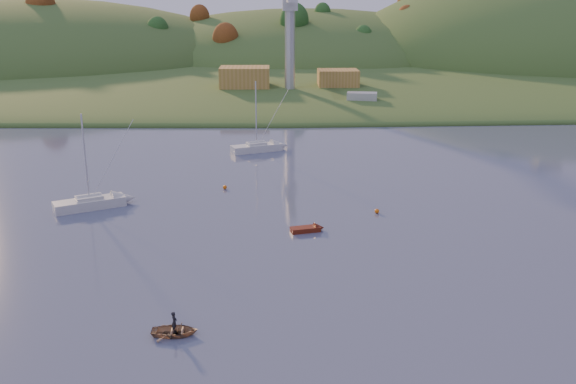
{
  "coord_description": "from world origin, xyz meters",
  "views": [
    {
      "loc": [
        -2.52,
        -21.39,
        22.67
      ],
      "look_at": [
        -0.81,
        37.6,
        4.42
      ],
      "focal_mm": 40.0,
      "sensor_mm": 36.0,
      "label": 1
    }
  ],
  "objects_px": {
    "sailboat_near": "(90,202)",
    "canoe": "(175,331)",
    "red_tender": "(312,229)",
    "sailboat_far": "(257,147)"
  },
  "relations": [
    {
      "from": "sailboat_near",
      "to": "canoe",
      "type": "relative_size",
      "value": 3.3
    },
    {
      "from": "sailboat_near",
      "to": "red_tender",
      "type": "relative_size",
      "value": 2.91
    },
    {
      "from": "sailboat_near",
      "to": "canoe",
      "type": "xyz_separation_m",
      "value": [
        13.26,
        -28.01,
        -0.37
      ]
    },
    {
      "from": "sailboat_near",
      "to": "red_tender",
      "type": "distance_m",
      "value": 25.33
    },
    {
      "from": "sailboat_far",
      "to": "red_tender",
      "type": "bearing_deg",
      "value": -101.85
    },
    {
      "from": "sailboat_near",
      "to": "sailboat_far",
      "type": "xyz_separation_m",
      "value": [
        17.97,
        26.28,
        -0.0
      ]
    },
    {
      "from": "sailboat_near",
      "to": "red_tender",
      "type": "bearing_deg",
      "value": -44.57
    },
    {
      "from": "sailboat_near",
      "to": "canoe",
      "type": "bearing_deg",
      "value": -91.25
    },
    {
      "from": "sailboat_near",
      "to": "canoe",
      "type": "height_order",
      "value": "sailboat_near"
    },
    {
      "from": "red_tender",
      "to": "canoe",
      "type": "bearing_deg",
      "value": -132.39
    }
  ]
}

